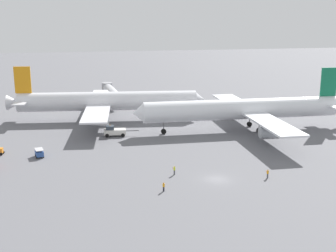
# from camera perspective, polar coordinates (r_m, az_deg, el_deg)

# --- Properties ---
(ground_plane) EXTENTS (600.00, 600.00, 0.00)m
(ground_plane) POSITION_cam_1_polar(r_m,az_deg,el_deg) (81.31, 6.27, -6.79)
(ground_plane) COLOR slate
(airliner_at_gate_left) EXTENTS (54.92, 47.15, 15.32)m
(airliner_at_gate_left) POSITION_cam_1_polar(r_m,az_deg,el_deg) (125.90, -7.90, 3.12)
(airliner_at_gate_left) COLOR silver
(airliner_at_gate_left) RESTS_ON ground
(airliner_being_pushed) EXTENTS (56.02, 50.16, 15.64)m
(airliner_being_pushed) POSITION_cam_1_polar(r_m,az_deg,el_deg) (115.07, 9.67, 2.11)
(airliner_being_pushed) COLOR white
(airliner_being_pushed) RESTS_ON ground
(pushback_tug) EXTENTS (8.57, 3.33, 2.89)m
(pushback_tug) POSITION_cam_1_polar(r_m,az_deg,el_deg) (109.74, -6.88, -0.65)
(pushback_tug) COLOR white
(pushback_tug) RESTS_ON ground
(gse_baggage_cart_trailing) EXTENTS (2.09, 2.99, 1.71)m
(gse_baggage_cart_trailing) POSITION_cam_1_polar(r_m,az_deg,el_deg) (96.73, -16.13, -3.33)
(gse_baggage_cart_trailing) COLOR #2D5199
(gse_baggage_cart_trailing) RESTS_ON ground
(ground_crew_ramp_agent_by_cones) EXTENTS (0.41, 0.43, 1.64)m
(ground_crew_ramp_agent_by_cones) POSITION_cam_1_polar(r_m,az_deg,el_deg) (83.11, 12.63, -5.96)
(ground_crew_ramp_agent_by_cones) COLOR #4C4C51
(ground_crew_ramp_agent_by_cones) RESTS_ON ground
(ground_crew_wing_walker_right) EXTENTS (0.50, 0.36, 1.75)m
(ground_crew_wing_walker_right) POSITION_cam_1_polar(r_m,az_deg,el_deg) (82.77, 0.82, -5.65)
(ground_crew_wing_walker_right) COLOR #4C4C51
(ground_crew_wing_walker_right) RESTS_ON ground
(ground_crew_marshaller_foreground) EXTENTS (0.36, 0.48, 1.59)m
(ground_crew_marshaller_foreground) POSITION_cam_1_polar(r_m,az_deg,el_deg) (75.28, -0.56, -7.77)
(ground_crew_marshaller_foreground) COLOR black
(ground_crew_marshaller_foreground) RESTS_ON ground
(jet_bridge) EXTENTS (4.72, 21.59, 5.78)m
(jet_bridge) POSITION_cam_1_polar(r_m,az_deg,el_deg) (151.19, -7.35, 4.43)
(jet_bridge) COLOR #B7B7BC
(jet_bridge) RESTS_ON ground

